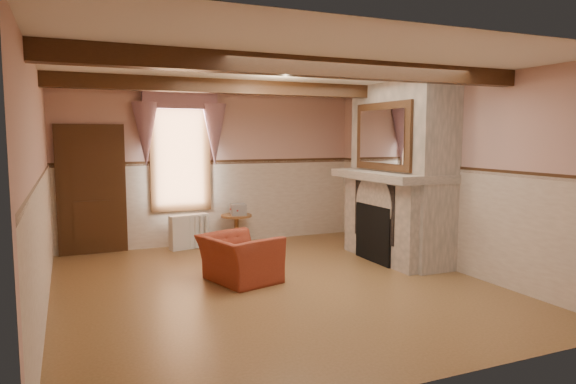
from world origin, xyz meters
name	(u,v)px	position (x,y,z in m)	size (l,w,h in m)	color
floor	(274,285)	(0.00, 0.00, 0.00)	(5.50, 6.00, 0.01)	brown
ceiling	(273,71)	(0.00, 0.00, 2.80)	(5.50, 6.00, 0.01)	silver
wall_back	(213,168)	(0.00, 3.00, 1.40)	(5.50, 0.02, 2.80)	tan
wall_front	(418,211)	(0.00, -3.00, 1.40)	(5.50, 0.02, 2.80)	tan
wall_left	(39,189)	(-2.75, 0.00, 1.40)	(0.02, 6.00, 2.80)	tan
wall_right	(442,174)	(2.75, 0.00, 1.40)	(0.02, 6.00, 2.80)	tan
wainscot	(274,230)	(0.00, 0.00, 0.75)	(5.50, 6.00, 1.50)	beige
chair_rail	(273,173)	(0.00, 0.00, 1.50)	(5.50, 6.00, 0.08)	black
firebox	(377,233)	(2.00, 0.60, 0.45)	(0.20, 0.95, 0.90)	black
armchair	(240,258)	(-0.35, 0.36, 0.32)	(0.98, 0.86, 0.64)	maroon
side_table	(237,229)	(0.34, 2.70, 0.28)	(0.56, 0.56, 0.55)	brown
book_stack	(238,209)	(0.37, 2.68, 0.65)	(0.26, 0.32, 0.20)	#B7AD8C
radiator	(189,232)	(-0.53, 2.70, 0.30)	(0.70, 0.18, 0.60)	silver
bowl	(384,168)	(2.24, 0.82, 1.46)	(0.33, 0.33, 0.08)	brown
mantel_clock	(373,164)	(2.24, 1.13, 1.52)	(0.14, 0.24, 0.20)	black
oil_lamp	(376,161)	(2.24, 1.05, 1.56)	(0.11, 0.11, 0.28)	#C38637
candle_red	(424,169)	(2.24, -0.21, 1.50)	(0.06, 0.06, 0.16)	#A52014
jar_yellow	(399,168)	(2.24, 0.40, 1.48)	(0.06, 0.06, 0.12)	gold
fireplace	(401,172)	(2.42, 0.60, 1.40)	(0.85, 2.00, 2.80)	gray
mantel	(391,175)	(2.24, 0.60, 1.36)	(1.05, 2.05, 0.12)	gray
overmantel_mirror	(382,136)	(2.06, 0.60, 1.97)	(0.06, 1.44, 1.04)	silver
door	(92,192)	(-2.10, 2.94, 1.05)	(1.10, 0.10, 2.10)	black
window	(180,155)	(-0.60, 2.97, 1.65)	(1.06, 0.08, 2.02)	white
window_drapes	(181,120)	(-0.60, 2.88, 2.25)	(1.30, 0.14, 1.40)	gray
ceiling_beam_front	(315,67)	(0.00, -1.20, 2.70)	(5.50, 0.18, 0.20)	black
ceiling_beam_back	(243,87)	(0.00, 1.20, 2.70)	(5.50, 0.18, 0.20)	black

